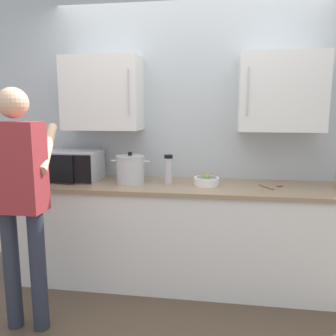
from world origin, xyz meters
name	(u,v)px	position (x,y,z in m)	size (l,w,h in m)	color
ground_plane	(175,329)	(0.00, 0.00, 0.00)	(9.31, 9.31, 0.00)	#4C3D2D
back_wall_tiled	(190,117)	(0.00, 1.04, 1.47)	(3.94, 0.44, 2.84)	#B2BCC1
counter_unit	(185,234)	(0.00, 0.70, 0.45)	(3.02, 0.67, 0.90)	white
microwave_oven	(67,166)	(-1.10, 0.74, 1.03)	(0.54, 0.39, 0.27)	#B7BABF
stock_pot	(130,169)	(-0.49, 0.69, 1.02)	(0.34, 0.25, 0.28)	#B7BABF
fruit_bowl	(207,181)	(0.18, 0.70, 0.94)	(0.21, 0.21, 0.10)	white
wooden_spoon	(273,186)	(0.74, 0.72, 0.91)	(0.21, 0.19, 0.02)	#A37547
thermos_flask	(168,169)	(-0.15, 0.71, 1.03)	(0.08, 0.08, 0.26)	#B7BABF
person_figure	(19,190)	(-1.05, -0.12, 1.01)	(0.44, 0.64, 1.68)	#282D3D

